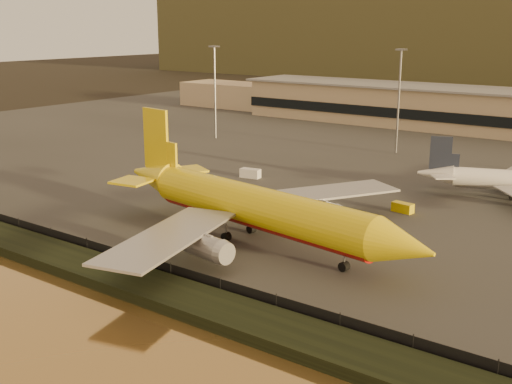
% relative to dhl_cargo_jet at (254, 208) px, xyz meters
% --- Properties ---
extents(ground, '(900.00, 900.00, 0.00)m').
position_rel_dhl_cargo_jet_xyz_m(ground, '(-1.53, -5.08, -5.45)').
color(ground, black).
rests_on(ground, ground).
extents(embankment, '(320.00, 7.00, 1.40)m').
position_rel_dhl_cargo_jet_xyz_m(embankment, '(-1.53, -22.08, -4.75)').
color(embankment, black).
rests_on(embankment, ground).
extents(tarmac, '(320.00, 220.00, 0.20)m').
position_rel_dhl_cargo_jet_xyz_m(tarmac, '(-1.53, 89.92, -5.35)').
color(tarmac, '#2D2D2D').
rests_on(tarmac, ground).
extents(perimeter_fence, '(300.00, 0.05, 2.20)m').
position_rel_dhl_cargo_jet_xyz_m(perimeter_fence, '(-1.53, -18.08, -4.15)').
color(perimeter_fence, black).
rests_on(perimeter_fence, tarmac).
extents(terminal_building, '(202.00, 25.00, 12.60)m').
position_rel_dhl_cargo_jet_xyz_m(terminal_building, '(-16.05, 120.47, 0.80)').
color(terminal_building, tan).
rests_on(terminal_building, tarmac).
extents(apron_light_masts, '(152.20, 12.20, 25.40)m').
position_rel_dhl_cargo_jet_xyz_m(apron_light_masts, '(13.47, 69.92, 10.25)').
color(apron_light_masts, slate).
rests_on(apron_light_masts, tarmac).
extents(dhl_cargo_jet, '(58.83, 57.07, 17.58)m').
position_rel_dhl_cargo_jet_xyz_m(dhl_cargo_jet, '(0.00, 0.00, 0.00)').
color(dhl_cargo_jet, yellow).
rests_on(dhl_cargo_jet, tarmac).
extents(gse_vehicle_yellow, '(3.84, 2.14, 1.64)m').
position_rel_dhl_cargo_jet_xyz_m(gse_vehicle_yellow, '(11.33, 27.40, -4.43)').
color(gse_vehicle_yellow, yellow).
rests_on(gse_vehicle_yellow, tarmac).
extents(gse_vehicle_white, '(4.44, 2.55, 1.88)m').
position_rel_dhl_cargo_jet_xyz_m(gse_vehicle_white, '(-24.86, 32.29, -4.31)').
color(gse_vehicle_white, silver).
rests_on(gse_vehicle_white, tarmac).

